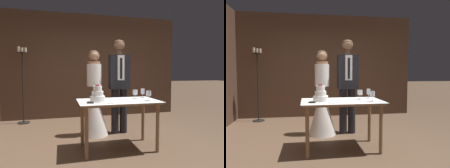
{
  "view_description": "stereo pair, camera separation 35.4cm",
  "coord_description": "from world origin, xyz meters",
  "views": [
    {
      "loc": [
        -0.86,
        -3.02,
        1.25
      ],
      "look_at": [
        0.03,
        0.4,
        1.02
      ],
      "focal_mm": 32.0,
      "sensor_mm": 36.0,
      "label": 1
    },
    {
      "loc": [
        -0.51,
        -3.09,
        1.25
      ],
      "look_at": [
        0.03,
        0.4,
        1.02
      ],
      "focal_mm": 32.0,
      "sensor_mm": 36.0,
      "label": 2
    }
  ],
  "objects": [
    {
      "name": "bride",
      "position": [
        -0.22,
        0.8,
        0.61
      ],
      "size": [
        0.54,
        0.54,
        1.65
      ],
      "color": "white",
      "rests_on": "ground_plane"
    },
    {
      "name": "cake_knife",
      "position": [
        -0.38,
        -0.21,
        0.79
      ],
      "size": [
        0.39,
        0.13,
        0.02
      ],
      "rotation": [
        0.0,
        0.0,
        -0.27
      ],
      "color": "silver",
      "rests_on": "cake_table"
    },
    {
      "name": "ground_plane",
      "position": [
        0.0,
        0.0,
        0.0
      ],
      "size": [
        40.0,
        40.0,
        0.0
      ],
      "primitive_type": "plane",
      "color": "brown"
    },
    {
      "name": "tiered_cake",
      "position": [
        -0.31,
        -0.02,
        0.88
      ],
      "size": [
        0.23,
        0.23,
        0.26
      ],
      "color": "white",
      "rests_on": "cake_table"
    },
    {
      "name": "groom",
      "position": [
        0.29,
        0.8,
        1.05
      ],
      "size": [
        0.39,
        0.25,
        1.87
      ],
      "color": "black",
      "rests_on": "ground_plane"
    },
    {
      "name": "cake_table",
      "position": [
        0.03,
        -0.0,
        0.68
      ],
      "size": [
        1.27,
        0.74,
        0.78
      ],
      "color": "#8E6B4C",
      "rests_on": "ground_plane"
    },
    {
      "name": "wine_glass_far",
      "position": [
        0.48,
        -0.15,
        0.9
      ],
      "size": [
        0.08,
        0.08,
        0.16
      ],
      "color": "silver",
      "rests_on": "cake_table"
    },
    {
      "name": "wine_glass_near",
      "position": [
        0.36,
        0.1,
        0.89
      ],
      "size": [
        0.08,
        0.08,
        0.16
      ],
      "color": "silver",
      "rests_on": "cake_table"
    },
    {
      "name": "candle_stand",
      "position": [
        -1.72,
        2.1,
        0.92
      ],
      "size": [
        0.28,
        0.28,
        1.83
      ],
      "color": "black",
      "rests_on": "ground_plane"
    },
    {
      "name": "wall_back",
      "position": [
        0.0,
        2.47,
        1.39
      ],
      "size": [
        4.86,
        0.12,
        2.78
      ],
      "primitive_type": "cube",
      "color": "#513828",
      "rests_on": "ground_plane"
    },
    {
      "name": "wine_glass_middle",
      "position": [
        0.53,
        0.19,
        0.89
      ],
      "size": [
        0.06,
        0.06,
        0.17
      ],
      "color": "silver",
      "rests_on": "cake_table"
    }
  ]
}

